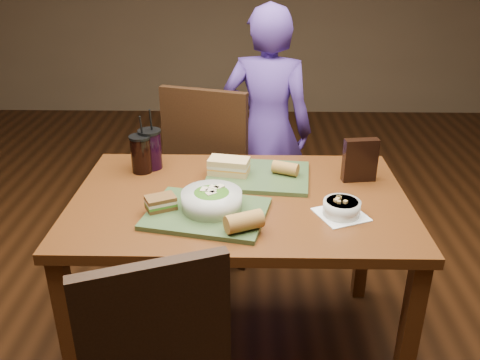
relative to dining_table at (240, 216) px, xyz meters
name	(u,v)px	position (x,y,z in m)	size (l,w,h in m)	color
ground	(240,344)	(0.00, 0.00, -0.66)	(6.00, 6.00, 0.00)	#381C0B
dining_table	(240,216)	(0.00, 0.00, 0.00)	(1.30, 0.85, 0.75)	#572C11
chair_far	(207,168)	(-0.19, 0.69, -0.09)	(0.55, 0.56, 1.02)	black
diner	(267,131)	(0.13, 0.93, 0.03)	(0.50, 0.33, 1.38)	#51338D
tray_near	(207,213)	(-0.12, -0.16, 0.10)	(0.42, 0.32, 0.02)	#374C28
tray_far	(258,176)	(0.07, 0.17, 0.10)	(0.42, 0.32, 0.02)	#374C28
salad_bowl	(212,199)	(-0.10, -0.13, 0.15)	(0.22, 0.22, 0.07)	silver
soup_bowl	(342,208)	(0.37, -0.14, 0.12)	(0.21, 0.21, 0.07)	white
sandwich_near	(161,203)	(-0.29, -0.14, 0.13)	(0.13, 0.11, 0.05)	#593819
sandwich_far	(229,166)	(-0.05, 0.18, 0.14)	(0.18, 0.12, 0.07)	tan
baguette_near	(244,221)	(0.02, -0.29, 0.14)	(0.06, 0.06, 0.13)	#AD7533
baguette_far	(285,168)	(0.19, 0.17, 0.14)	(0.05, 0.05, 0.11)	#AD7533
cup_cola	(141,154)	(-0.43, 0.23, 0.17)	(0.09, 0.09, 0.25)	black
cup_berry	(151,149)	(-0.39, 0.27, 0.18)	(0.10, 0.10, 0.27)	black
chip_bag	(360,160)	(0.49, 0.16, 0.18)	(0.14, 0.04, 0.18)	black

